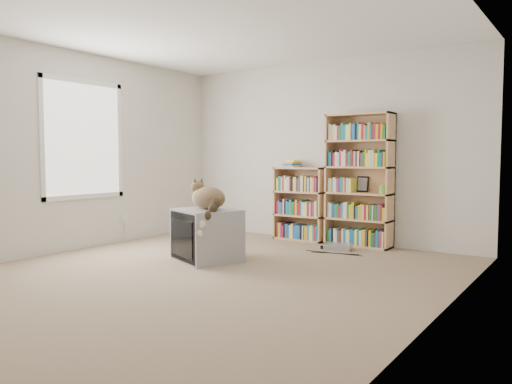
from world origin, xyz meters
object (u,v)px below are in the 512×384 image
Objects in this scene: crt_tv at (208,235)px; bookcase_tall at (360,183)px; cat at (208,201)px; bookcase_short at (301,206)px; dvd_player at (338,247)px.

crt_tv is 2.20m from bookcase_tall.
bookcase_short is (0.14, 1.89, -0.20)m from cat.
dvd_player is (0.78, -0.43, -0.44)m from bookcase_short.
bookcase_short is at bearing 106.68° from crt_tv.
bookcase_tall reaches higher than cat.
bookcase_short reaches higher than crt_tv.
bookcase_tall reaches higher than dvd_player.
dvd_player is at bearing 74.16° from cat.
bookcase_short is 0.99m from dvd_player.
bookcase_short is (0.17, 1.86, 0.19)m from crt_tv.
cat is (0.03, -0.03, 0.39)m from crt_tv.
crt_tv reaches higher than dvd_player.
crt_tv is 0.82× the size of bookcase_short.
cat is at bearing -137.20° from dvd_player.
dvd_player is at bearing 78.38° from crt_tv.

